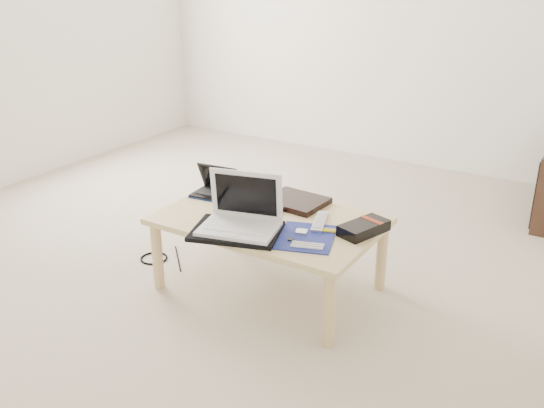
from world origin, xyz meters
The scene contains 13 objects.
ground centered at (0.00, 0.00, 0.00)m, with size 4.00×4.00×0.00m, color beige.
coffee_table centered at (0.53, -0.42, 0.35)m, with size 1.10×0.70×0.40m.
book centered at (0.55, -0.18, 0.42)m, with size 0.32×0.28×0.03m.
netbook centered at (0.12, -0.30, 0.44)m, with size 0.27×0.21×0.17m.
tablet centered at (0.44, -0.37, 0.41)m, with size 0.29×0.25×0.01m.
remote centered at (0.79, -0.35, 0.41)m, with size 0.13×0.24×0.02m.
neoprene_sleeve centered at (0.50, -0.65, 0.41)m, with size 0.41×0.30×0.02m, color black.
white_laptop centered at (0.50, -0.62, 0.47)m, with size 0.41×0.34×0.26m.
motherboard centered at (0.81, -0.53, 0.40)m, with size 0.34×0.38×0.01m.
gpu_box centered at (1.01, -0.34, 0.43)m, with size 0.20×0.28×0.06m.
cable_coil centered at (0.45, -0.39, 0.41)m, with size 0.09×0.09×0.01m, color black.
floor_cable_coil centered at (-0.21, -0.50, 0.01)m, with size 0.16×0.16×0.01m, color black.
floor_cable_trail centered at (-0.09, -0.42, 0.00)m, with size 0.01×0.01×0.32m, color black.
Camera 1 is at (2.02, -2.80, 1.62)m, focal length 40.00 mm.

